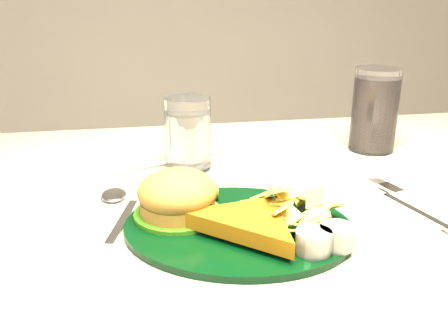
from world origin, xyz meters
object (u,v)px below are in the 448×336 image
Objects in this scene: water_glass at (188,134)px; cola_glass at (375,110)px; fork_napkin at (412,208)px; dinner_plate at (238,207)px.

cola_glass is at bearing 6.35° from water_glass.
fork_napkin is at bearing -38.65° from water_glass.
dinner_plate is 0.23m from water_glass.
dinner_plate is at bearing -138.08° from cola_glass.
fork_napkin is (0.26, -0.21, -0.05)m from water_glass.
water_glass is 0.75× the size of fork_napkin.
water_glass reaches higher than dinner_plate.
fork_napkin is (-0.06, -0.25, -0.07)m from cola_glass.
cola_glass is 0.95× the size of fork_napkin.
water_glass is at bearing 115.71° from dinner_plate.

